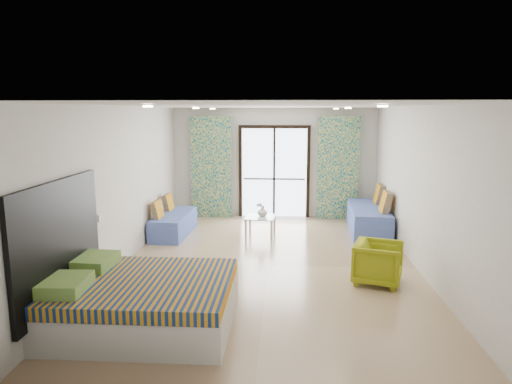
# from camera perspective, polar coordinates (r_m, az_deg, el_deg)

# --- Properties ---
(floor) EXTENTS (5.00, 7.50, 0.01)m
(floor) POSITION_cam_1_polar(r_m,az_deg,el_deg) (7.95, 1.56, -9.11)
(floor) COLOR #987A5A
(floor) RESTS_ON ground
(ceiling) EXTENTS (5.00, 7.50, 0.01)m
(ceiling) POSITION_cam_1_polar(r_m,az_deg,el_deg) (7.51, 1.66, 10.73)
(ceiling) COLOR silver
(ceiling) RESTS_ON ground
(wall_back) EXTENTS (5.00, 0.01, 2.70)m
(wall_back) POSITION_cam_1_polar(r_m,az_deg,el_deg) (11.33, 2.30, 3.66)
(wall_back) COLOR silver
(wall_back) RESTS_ON ground
(wall_front) EXTENTS (5.00, 0.01, 2.70)m
(wall_front) POSITION_cam_1_polar(r_m,az_deg,el_deg) (3.97, -0.36, -8.46)
(wall_front) COLOR silver
(wall_front) RESTS_ON ground
(wall_left) EXTENTS (0.01, 7.50, 2.70)m
(wall_left) POSITION_cam_1_polar(r_m,az_deg,el_deg) (8.10, -16.35, 0.69)
(wall_left) COLOR silver
(wall_left) RESTS_ON ground
(wall_right) EXTENTS (0.01, 7.50, 2.70)m
(wall_right) POSITION_cam_1_polar(r_m,az_deg,el_deg) (7.93, 19.97, 0.30)
(wall_right) COLOR silver
(wall_right) RESTS_ON ground
(balcony_door) EXTENTS (1.76, 0.08, 2.28)m
(balcony_door) POSITION_cam_1_polar(r_m,az_deg,el_deg) (11.31, 2.29, 3.18)
(balcony_door) COLOR black
(balcony_door) RESTS_ON floor
(balcony_rail) EXTENTS (1.52, 0.03, 0.04)m
(balcony_rail) POSITION_cam_1_polar(r_m,az_deg,el_deg) (11.36, 2.28, 1.64)
(balcony_rail) COLOR #595451
(balcony_rail) RESTS_ON balcony_door
(curtain_left) EXTENTS (1.00, 0.10, 2.50)m
(curtain_left) POSITION_cam_1_polar(r_m,az_deg,el_deg) (11.31, -5.62, 3.10)
(curtain_left) COLOR silver
(curtain_left) RESTS_ON floor
(curtain_right) EXTENTS (1.00, 0.10, 2.50)m
(curtain_right) POSITION_cam_1_polar(r_m,az_deg,el_deg) (11.23, 10.21, 2.94)
(curtain_right) COLOR silver
(curtain_right) RESTS_ON floor
(downlight_a) EXTENTS (0.12, 0.12, 0.02)m
(downlight_a) POSITION_cam_1_polar(r_m,az_deg,el_deg) (5.75, -13.38, 10.37)
(downlight_a) COLOR #FFE0B2
(downlight_a) RESTS_ON ceiling
(downlight_b) EXTENTS (0.12, 0.12, 0.02)m
(downlight_b) POSITION_cam_1_polar(r_m,az_deg,el_deg) (5.62, 15.56, 10.29)
(downlight_b) COLOR #FFE0B2
(downlight_b) RESTS_ON ceiling
(downlight_c) EXTENTS (0.12, 0.12, 0.02)m
(downlight_c) POSITION_cam_1_polar(r_m,az_deg,el_deg) (8.67, -7.54, 10.36)
(downlight_c) COLOR #FFE0B2
(downlight_c) RESTS_ON ceiling
(downlight_d) EXTENTS (0.12, 0.12, 0.02)m
(downlight_d) POSITION_cam_1_polar(r_m,az_deg,el_deg) (8.58, 11.44, 10.25)
(downlight_d) COLOR #FFE0B2
(downlight_d) RESTS_ON ceiling
(downlight_e) EXTENTS (0.12, 0.12, 0.02)m
(downlight_e) POSITION_cam_1_polar(r_m,az_deg,el_deg) (10.64, -5.44, 10.33)
(downlight_e) COLOR #FFE0B2
(downlight_e) RESTS_ON ceiling
(downlight_f) EXTENTS (0.12, 0.12, 0.02)m
(downlight_f) POSITION_cam_1_polar(r_m,az_deg,el_deg) (10.57, 9.98, 10.23)
(downlight_f) COLOR #FFE0B2
(downlight_f) RESTS_ON ceiling
(headboard) EXTENTS (0.06, 2.10, 1.50)m
(headboard) POSITION_cam_1_polar(r_m,az_deg,el_deg) (6.06, -23.35, -5.72)
(headboard) COLOR black
(headboard) RESTS_ON floor
(switch_plate) EXTENTS (0.02, 0.10, 0.10)m
(switch_plate) POSITION_cam_1_polar(r_m,az_deg,el_deg) (7.16, -18.93, -3.09)
(switch_plate) COLOR silver
(switch_plate) RESTS_ON wall_left
(bed) EXTENTS (2.15, 1.75, 0.74)m
(bed) POSITION_cam_1_polar(r_m,az_deg,el_deg) (5.93, -14.13, -13.10)
(bed) COLOR silver
(bed) RESTS_ON floor
(daybed_left) EXTENTS (0.70, 1.67, 0.81)m
(daybed_left) POSITION_cam_1_polar(r_m,az_deg,el_deg) (9.94, -10.32, -3.83)
(daybed_left) COLOR #4A61B1
(daybed_left) RESTS_ON floor
(daybed_right) EXTENTS (0.89, 2.05, 0.99)m
(daybed_right) POSITION_cam_1_polar(r_m,az_deg,el_deg) (10.28, 13.96, -3.19)
(daybed_right) COLOR #4A61B1
(daybed_right) RESTS_ON floor
(coffee_table) EXTENTS (0.67, 0.67, 0.71)m
(coffee_table) POSITION_cam_1_polar(r_m,az_deg,el_deg) (9.70, 0.56, -3.35)
(coffee_table) COLOR silver
(coffee_table) RESTS_ON floor
(vase) EXTENTS (0.26, 0.27, 0.21)m
(vase) POSITION_cam_1_polar(r_m,az_deg,el_deg) (9.68, 0.81, -2.46)
(vase) COLOR white
(vase) RESTS_ON coffee_table
(armchair) EXTENTS (0.83, 0.85, 0.71)m
(armchair) POSITION_cam_1_polar(r_m,az_deg,el_deg) (7.30, 15.03, -8.30)
(armchair) COLOR #939C14
(armchair) RESTS_ON floor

